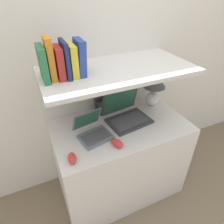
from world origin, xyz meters
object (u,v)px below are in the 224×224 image
laptop_small (93,131)px  book_navy (65,59)px  book_yellow (72,60)px  book_blue (80,57)px  laptop_large (126,114)px  book_orange (50,59)px  second_mouse (72,158)px  router_box (101,105)px  book_red (59,63)px  table_lamp (154,85)px  book_green (43,64)px  computer_mouse (117,143)px

laptop_small → book_navy: (-0.11, 0.09, 0.52)m
book_yellow → book_blue: book_blue is taller
laptop_large → book_orange: bearing=178.6°
laptop_small → book_yellow: book_yellow is taller
second_mouse → book_blue: bearing=56.2°
router_box → book_red: book_red is taller
second_mouse → book_orange: book_orange is taller
laptop_small → router_box: 0.30m
table_lamp → book_blue: (-0.66, -0.09, 0.36)m
second_mouse → book_blue: size_ratio=0.48×
book_navy → book_blue: book_navy is taller
book_red → book_yellow: book_yellow is taller
book_red → book_blue: 0.13m
book_green → book_blue: (0.22, 0.00, 0.01)m
laptop_large → book_yellow: bearing=178.1°
table_lamp → book_blue: book_blue is taller
laptop_small → computer_mouse: (0.12, -0.17, -0.02)m
laptop_large → book_navy: 0.66m
book_green → book_yellow: book_green is taller
router_box → book_yellow: 0.55m
laptop_large → book_orange: size_ratio=1.46×
router_box → book_navy: size_ratio=0.71×
table_lamp → router_box: table_lamp is taller
second_mouse → router_box: (0.36, 0.43, 0.06)m
book_navy → second_mouse: bearing=-108.5°
laptop_small → book_orange: (-0.20, 0.09, 0.54)m
computer_mouse → book_blue: bearing=117.4°
laptop_large → laptop_small: bearing=-165.9°
table_lamp → laptop_small: bearing=-164.1°
laptop_large → router_box: laptop_large is taller
laptop_large → book_red: size_ratio=1.91×
computer_mouse → book_yellow: size_ratio=0.60×
laptop_small → table_lamp: bearing=15.9°
table_lamp → second_mouse: table_lamp is taller
book_navy → book_orange: bearing=180.0°
table_lamp → book_orange: book_orange is taller
book_navy → book_blue: size_ratio=1.00×
book_red → book_navy: size_ratio=0.87×
router_box → book_blue: 0.54m
book_yellow → book_blue: 0.05m
laptop_large → computer_mouse: bearing=-128.3°
computer_mouse → book_green: size_ratio=0.58×
book_green → book_red: bearing=0.0°
laptop_small → book_green: (-0.24, 0.09, 0.51)m
laptop_small → second_mouse: (-0.20, -0.18, -0.02)m
book_yellow → laptop_small: bearing=-51.8°
table_lamp → book_red: size_ratio=1.66×
laptop_large → book_orange: book_orange is taller
computer_mouse → laptop_small: bearing=123.7°
router_box → book_orange: (-0.36, -0.15, 0.50)m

